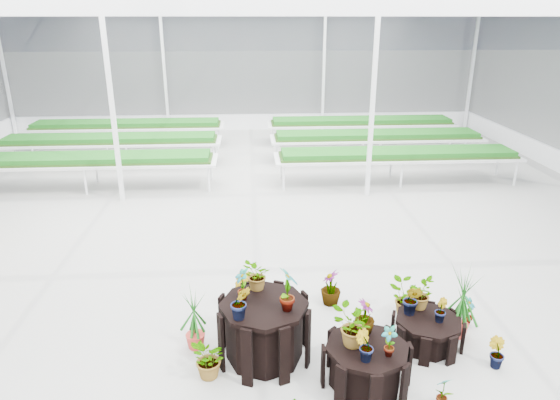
{
  "coord_description": "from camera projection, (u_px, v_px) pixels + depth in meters",
  "views": [
    {
      "loc": [
        0.08,
        -7.57,
        4.2
      ],
      "look_at": [
        0.58,
        0.27,
        1.3
      ],
      "focal_mm": 32.0,
      "sensor_mm": 36.0,
      "label": 1
    }
  ],
  "objects": [
    {
      "name": "nursery_benches",
      "position": [
        246.0,
        149.0,
        15.13
      ],
      "size": [
        16.0,
        7.0,
        0.84
      ],
      "primitive_type": null,
      "color": "silver",
      "rests_on": "ground"
    },
    {
      "name": "nursery_plants",
      "position": [
        327.0,
        317.0,
        6.51
      ],
      "size": [
        4.21,
        3.34,
        1.41
      ],
      "color": "#134D13",
      "rests_on": "ground"
    },
    {
      "name": "plinth_low",
      "position": [
        427.0,
        332.0,
        6.71
      ],
      "size": [
        1.2,
        1.2,
        0.41
      ],
      "primitive_type": "cylinder",
      "rotation": [
        0.0,
        0.0,
        0.4
      ],
      "color": "black",
      "rests_on": "ground"
    },
    {
      "name": "greenhouse_shell",
      "position": [
        244.0,
        150.0,
        7.76
      ],
      "size": [
        18.0,
        24.0,
        4.5
      ],
      "primitive_type": null,
      "color": "white",
      "rests_on": "ground"
    },
    {
      "name": "ground_plane",
      "position": [
        247.0,
        277.0,
        8.54
      ],
      "size": [
        24.0,
        24.0,
        0.0
      ],
      "primitive_type": "plane",
      "color": "gray",
      "rests_on": "ground"
    },
    {
      "name": "plinth_tall",
      "position": [
        264.0,
        330.0,
        6.42
      ],
      "size": [
        1.54,
        1.54,
        0.8
      ],
      "primitive_type": "cylinder",
      "rotation": [
        0.0,
        0.0,
        0.4
      ],
      "color": "black",
      "rests_on": "ground"
    },
    {
      "name": "plinth_mid",
      "position": [
        366.0,
        365.0,
        5.97
      ],
      "size": [
        1.06,
        1.06,
        0.55
      ],
      "primitive_type": "cylinder",
      "rotation": [
        0.0,
        0.0,
        -0.02
      ],
      "color": "black",
      "rests_on": "ground"
    },
    {
      "name": "steel_frame",
      "position": [
        244.0,
        150.0,
        7.76
      ],
      "size": [
        18.0,
        24.0,
        4.5
      ],
      "primitive_type": null,
      "color": "silver",
      "rests_on": "ground"
    }
  ]
}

